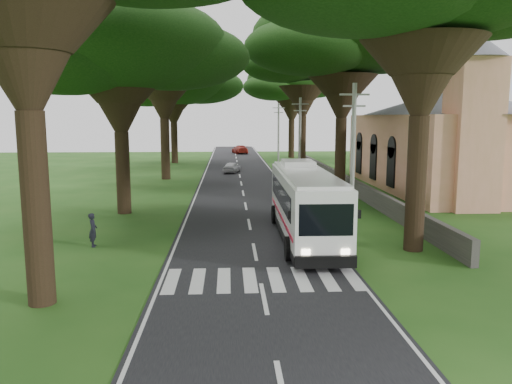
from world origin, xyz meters
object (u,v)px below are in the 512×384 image
Objects in this scene: pole_near at (353,155)px; pole_mid at (300,139)px; church at (451,132)px; coach_bus at (305,203)px; distant_car_c at (240,149)px; pole_far at (278,132)px; distant_car_a at (232,167)px; pedestrian at (93,230)px.

pole_mid is (0.00, 20.00, 0.00)m from pole_near.
church is at bearing 51.50° from pole_near.
pole_mid is at bearing 160.19° from church.
church is 23.00m from coach_bus.
distant_car_c is (-17.06, 43.06, -4.17)m from church.
distant_car_c is at bearing 94.59° from pole_near.
pole_far is 41.63m from coach_bus.
pole_mid and pole_far have the same top height.
distant_car_c is (-4.70, 58.61, -3.44)m from pole_near.
pole_far is (0.00, 20.00, 0.00)m from pole_mid.
pole_mid reaches higher than distant_car_a.
church is at bearing 48.95° from coach_bus.
pedestrian is (-13.25, -42.53, -3.36)m from pole_far.
pole_far is at bearing -27.00° from pedestrian.
distant_car_a is at bearing -120.37° from pole_far.
pedestrian is (-6.95, -31.78, 0.19)m from distant_car_a.
pole_mid is (-12.36, 4.45, -0.73)m from church.
distant_car_c is (-4.70, 18.61, -3.44)m from pole_far.
pedestrian reaches higher than distant_car_c.
church reaches higher than distant_car_a.
pole_far is (0.00, 40.00, 0.00)m from pole_near.
pole_mid is at bearing -40.16° from pedestrian.
pole_near is (-12.36, -15.55, -0.73)m from church.
pole_mid is 2.25× the size of distant_car_a.
coach_bus is at bearing -93.86° from pole_far.
pedestrian is (-13.25, -2.53, -3.36)m from pole_near.
coach_bus is 60.12m from distant_car_c.
pole_mid is 1.64× the size of distant_car_c.
pole_near and pole_mid have the same top height.
pole_mid reaches higher than pedestrian.
coach_bus is at bearing 78.90° from distant_car_c.
pole_near and pole_far have the same top height.
church reaches higher than pole_far.
coach_bus is (-15.16, -17.02, -3.02)m from church.
coach_bus is at bearing -152.20° from pole_near.
church is 3.00× the size of pole_mid.
pole_near is 30.13m from distant_car_a.
pole_near is 58.90m from distant_car_c.
distant_car_a is (-18.66, 13.70, -4.27)m from church.
coach_bus is at bearing -97.43° from pole_mid.
pedestrian is at bearing 69.13° from distant_car_c.
church is 31.61m from pedestrian.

